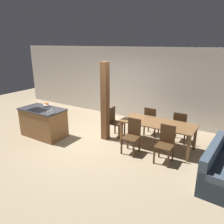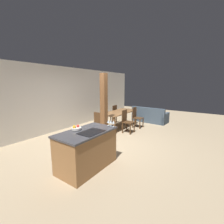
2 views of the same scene
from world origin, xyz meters
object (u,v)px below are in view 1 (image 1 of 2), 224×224
Objects in this scene: dining_chair_far_right at (180,127)px; wine_glass_near at (48,111)px; wine_glass_middle at (50,110)px; dining_chair_near_right at (165,143)px; dining_table at (158,126)px; dining_chair_far_left at (151,121)px; kitchen_island at (44,122)px; timber_post at (105,102)px; wine_glass_far at (52,110)px; fruit_bowl at (47,105)px; dining_chair_head_end at (115,122)px; dining_chair_near_left at (132,135)px.

wine_glass_near is at bearing 34.33° from dining_chair_far_right.
wine_glass_middle is 3.27m from dining_chair_near_right.
dining_table is 0.81m from dining_chair_far_left.
kitchen_island is 3.51m from dining_table.
timber_post reaches higher than wine_glass_middle.
wine_glass_middle is 0.08m from wine_glass_far.
wine_glass_middle reaches higher than fruit_bowl.
kitchen_island is 0.69× the size of dining_table.
dining_chair_far_left is (2.22, 1.98, -0.53)m from wine_glass_far.
dining_chair_far_left is at bearing 41.82° from timber_post.
wine_glass_far is (0.70, -0.42, 0.07)m from fruit_bowl.
dining_chair_near_right is 1.00× the size of dining_chair_far_left.
timber_post reaches higher than dining_chair_far_right.
wine_glass_far is at bearing 90.00° from wine_glass_near.
wine_glass_near and wine_glass_far have the same top height.
wine_glass_far is 1.53m from timber_post.
dining_chair_far_left and dining_chair_far_right have the same top height.
fruit_bowl is 0.25× the size of dining_chair_head_end.
timber_post is at bearing 25.49° from kitchen_island.
dining_chair_near_left is at bearing -17.48° from timber_post.
wine_glass_near is at bearing -90.00° from wine_glass_middle.
wine_glass_far is at bearing 90.00° from wine_glass_middle.
wine_glass_far is at bearing -30.96° from fruit_bowl.
dining_chair_head_end is at bearing 160.45° from dining_chair_near_right.
timber_post reaches higher than dining_chair_head_end.
dining_table is (3.38, 0.90, -0.30)m from fruit_bowl.
kitchen_island is 2.09m from timber_post.
wine_glass_far is 0.16× the size of dining_chair_far_right.
wine_glass_far is 3.02m from dining_chair_far_left.
dining_chair_far_right is at bearing 55.15° from dining_table.
dining_chair_near_right is (0.46, -0.66, -0.15)m from dining_table.
dining_chair_near_right and dining_chair_far_left have the same top height.
dining_chair_far_right is (0.91, 0.00, 0.00)m from dining_chair_far_left.
dining_table is at bearing 55.15° from dining_chair_far_right.
wine_glass_middle is (0.70, -0.50, 0.07)m from fruit_bowl.
dining_chair_head_end is (1.92, 1.16, 0.04)m from kitchen_island.
dining_chair_near_left is at bearing 4.84° from fruit_bowl.
dining_chair_far_left is at bearing 32.44° from kitchen_island.
dining_chair_near_left and dining_chair_far_right have the same top height.
dining_chair_near_left is (2.22, 0.67, -0.53)m from wine_glass_far.
dining_chair_near_right is at bearing 0.00° from dining_chair_near_left.
dining_table is at bearing -90.00° from dining_chair_head_end.
kitchen_island is 0.87m from wine_glass_far.
dining_chair_far_left is at bearing 42.86° from wine_glass_middle.
wine_glass_near reaches higher than dining_chair_near_left.
timber_post is at bearing 17.75° from fruit_bowl.
dining_chair_near_right reaches higher than kitchen_island.
wine_glass_near and wine_glass_middle have the same top height.
timber_post is at bearing 162.52° from dining_chair_near_left.
fruit_bowl is 0.11× the size of dining_table.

